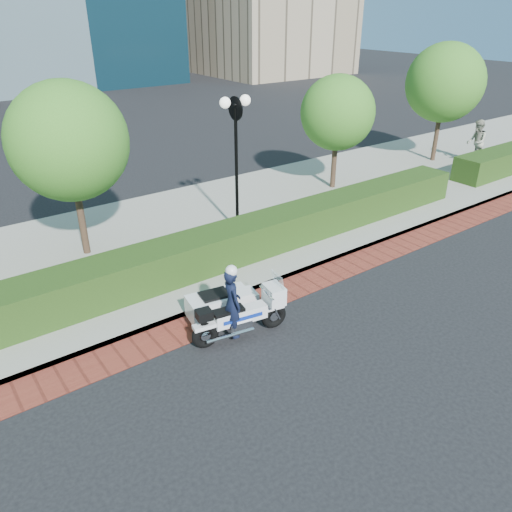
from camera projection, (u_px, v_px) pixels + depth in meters
ground at (326, 316)px, 11.98m from camera, size 120.00×120.00×0.00m
brick_strip at (286, 290)px, 13.05m from camera, size 60.00×1.00×0.01m
sidewalk at (199, 231)px, 16.26m from camera, size 60.00×8.00×0.15m
hedge_main at (240, 241)px, 14.27m from camera, size 18.00×1.20×1.00m
lamppost at (236, 144)px, 14.91m from camera, size 1.02×0.70×4.21m
tree_b at (68, 142)px, 13.25m from camera, size 3.20×3.20×4.89m
tree_c at (338, 113)px, 18.70m from camera, size 2.80×2.80×4.30m
tree_d at (445, 83)px, 21.88m from camera, size 3.40×3.40×5.16m
police_motorcycle at (230, 307)px, 11.19m from camera, size 2.30×1.81×1.87m
pedestrian at (476, 142)px, 22.51m from camera, size 1.21×1.19×1.97m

